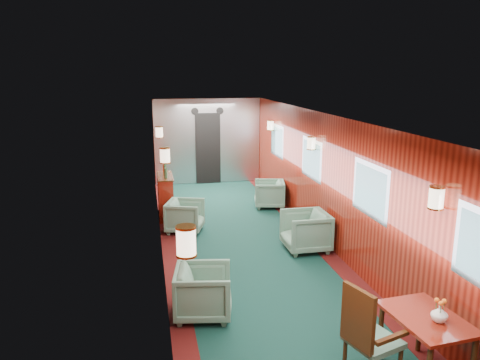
# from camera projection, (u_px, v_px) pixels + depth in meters

# --- Properties ---
(room) EXTENTS (12.00, 12.10, 2.40)m
(room) POSITION_uv_depth(u_px,v_px,m) (255.00, 168.00, 7.45)
(room) COLOR #0E332B
(room) RESTS_ON ground
(bulkhead) EXTENTS (2.98, 0.17, 2.39)m
(bulkhead) POSITION_uv_depth(u_px,v_px,m) (208.00, 142.00, 13.20)
(bulkhead) COLOR silver
(bulkhead) RESTS_ON ground
(windows_right) EXTENTS (0.02, 8.60, 0.80)m
(windows_right) POSITION_uv_depth(u_px,v_px,m) (336.00, 172.00, 8.02)
(windows_right) COLOR #B0B2B7
(windows_right) RESTS_ON ground
(wall_sconces) EXTENTS (2.97, 7.97, 0.25)m
(wall_sconces) POSITION_uv_depth(u_px,v_px,m) (248.00, 152.00, 7.96)
(wall_sconces) COLOR beige
(wall_sconces) RESTS_ON ground
(dining_table) EXTENTS (0.73, 0.98, 0.69)m
(dining_table) POSITION_uv_depth(u_px,v_px,m) (426.00, 326.00, 4.82)
(dining_table) COLOR maroon
(dining_table) RESTS_ON ground
(side_chair) EXTENTS (0.61, 0.63, 1.10)m
(side_chair) POSITION_uv_depth(u_px,v_px,m) (366.00, 332.00, 4.68)
(side_chair) COLOR #224F42
(side_chair) RESTS_ON ground
(credenza) EXTENTS (0.33, 1.04, 1.21)m
(credenza) POSITION_uv_depth(u_px,v_px,m) (165.00, 196.00, 10.22)
(credenza) COLOR maroon
(credenza) RESTS_ON ground
(flower_vase) EXTENTS (0.17, 0.17, 0.17)m
(flower_vase) POSITION_uv_depth(u_px,v_px,m) (439.00, 314.00, 4.68)
(flower_vase) COLOR white
(flower_vase) RESTS_ON dining_table
(armchair_left_near) EXTENTS (0.84, 0.83, 0.67)m
(armchair_left_near) POSITION_uv_depth(u_px,v_px,m) (203.00, 292.00, 6.10)
(armchair_left_near) COLOR #224F42
(armchair_left_near) RESTS_ON ground
(armchair_left_far) EXTENTS (0.88, 0.86, 0.64)m
(armchair_left_far) POSITION_uv_depth(u_px,v_px,m) (185.00, 216.00, 9.32)
(armchair_left_far) COLOR #224F42
(armchair_left_far) RESTS_ON ground
(armchair_right_near) EXTENTS (0.78, 0.76, 0.71)m
(armchair_right_near) POSITION_uv_depth(u_px,v_px,m) (306.00, 231.00, 8.34)
(armchair_right_near) COLOR #224F42
(armchair_right_near) RESTS_ON ground
(armchair_right_far) EXTENTS (0.83, 0.81, 0.63)m
(armchair_right_far) POSITION_uv_depth(u_px,v_px,m) (269.00, 194.00, 11.00)
(armchair_right_far) COLOR #224F42
(armchair_right_far) RESTS_ON ground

